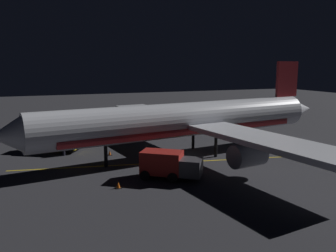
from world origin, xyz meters
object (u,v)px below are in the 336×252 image
catering_truck (168,165)px  ground_crew_worker (64,148)px  baggage_truck (56,142)px  traffic_cone_near_right (110,153)px  traffic_cone_near_left (118,185)px  traffic_cone_under_wing (124,141)px  airliner (189,121)px

catering_truck → ground_crew_worker: bearing=33.9°
baggage_truck → traffic_cone_near_right: size_ratio=11.48×
baggage_truck → ground_crew_worker: bearing=-164.1°
traffic_cone_near_left → traffic_cone_under_wing: (16.72, -4.80, 0.00)m
traffic_cone_near_right → traffic_cone_near_left: bearing=171.4°
catering_truck → traffic_cone_under_wing: 15.95m
traffic_cone_near_right → ground_crew_worker: bearing=70.5°
traffic_cone_near_right → traffic_cone_under_wing: size_ratio=1.00×
baggage_truck → traffic_cone_near_right: baggage_truck is taller
catering_truck → traffic_cone_under_wing: catering_truck is taller
traffic_cone_near_right → traffic_cone_under_wing: same height
airliner → traffic_cone_near_right: airliner is taller
airliner → traffic_cone_near_left: airliner is taller
traffic_cone_near_left → traffic_cone_under_wing: 17.40m
baggage_truck → traffic_cone_near_left: size_ratio=11.48×
airliner → traffic_cone_under_wing: (8.82, 5.35, -3.65)m
airliner → traffic_cone_near_left: size_ratio=73.72×
airliner → catering_truck: airliner is taller
baggage_truck → traffic_cone_under_wing: bearing=-79.2°
catering_truck → traffic_cone_under_wing: bearing=-0.1°
ground_crew_worker → catering_truck: bearing=-146.1°
baggage_truck → airliner: bearing=-117.0°
traffic_cone_near_left → traffic_cone_near_right: 11.09m
ground_crew_worker → airliner: bearing=-109.7°
baggage_truck → catering_truck: 16.69m
catering_truck → ground_crew_worker: size_ratio=3.20×
ground_crew_worker → traffic_cone_near_right: ground_crew_worker is taller
airliner → baggage_truck: airliner is taller
traffic_cone_near_left → traffic_cone_near_right: bearing=-8.6°
airliner → baggage_truck: bearing=63.0°
airliner → ground_crew_worker: size_ratio=23.30×
catering_truck → traffic_cone_near_left: bearing=99.6°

